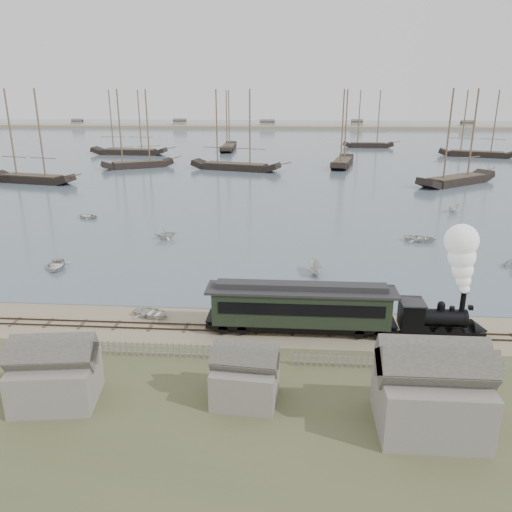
{
  "coord_description": "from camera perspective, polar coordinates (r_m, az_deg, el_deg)",
  "views": [
    {
      "loc": [
        4.7,
        -39.6,
        18.88
      ],
      "look_at": [
        1.29,
        7.25,
        3.5
      ],
      "focal_mm": 35.0,
      "sensor_mm": 36.0,
      "label": 1
    }
  ],
  "objects": [
    {
      "name": "schooner_1",
      "position": [
        136.48,
        -13.63,
        13.93
      ],
      "size": [
        18.29,
        12.89,
        20.0
      ],
      "primitive_type": null,
      "rotation": [
        0.0,
        0.0,
        0.52
      ],
      "color": "black",
      "rests_on": "harbor_water"
    },
    {
      "name": "schooner_2",
      "position": [
        129.16,
        -2.44,
        14.19
      ],
      "size": [
        24.02,
        11.7,
        20.0
      ],
      "primitive_type": null,
      "rotation": [
        0.0,
        0.0,
        -0.28
      ],
      "color": "black",
      "rests_on": "harbor_water"
    },
    {
      "name": "schooner_6",
      "position": [
        167.95,
        -14.54,
        14.56
      ],
      "size": [
        24.52,
        6.79,
        20.0
      ],
      "primitive_type": null,
      "rotation": [
        0.0,
        0.0,
        -0.05
      ],
      "color": "black",
      "rests_on": "harbor_water"
    },
    {
      "name": "rail_track",
      "position": [
        42.32,
        -2.68,
        -8.33
      ],
      "size": [
        120.0,
        1.8,
        0.16
      ],
      "color": "#36281D",
      "rests_on": "ground"
    },
    {
      "name": "picket_fence_west",
      "position": [
        39.3,
        -13.19,
        -11.11
      ],
      "size": [
        19.0,
        0.1,
        1.2
      ],
      "primitive_type": null,
      "color": "gray",
      "rests_on": "ground"
    },
    {
      "name": "passenger_coach",
      "position": [
        41.09,
        5.12,
        -5.68
      ],
      "size": [
        15.39,
        2.97,
        3.74
      ],
      "color": "black",
      "rests_on": "ground"
    },
    {
      "name": "shed_left",
      "position": [
        35.78,
        -21.63,
        -15.15
      ],
      "size": [
        5.0,
        4.0,
        4.1
      ],
      "primitive_type": null,
      "color": "gray",
      "rests_on": "ground"
    },
    {
      "name": "schooner_7",
      "position": [
        175.53,
        -3.22,
        15.22
      ],
      "size": [
        5.25,
        20.6,
        20.0
      ],
      "primitive_type": null,
      "rotation": [
        0.0,
        0.0,
        1.6
      ],
      "color": "black",
      "rests_on": "harbor_water"
    },
    {
      "name": "rowboat_5",
      "position": [
        89.05,
        21.65,
        5.04
      ],
      "size": [
        3.1,
        3.0,
        1.21
      ],
      "primitive_type": "imported",
      "rotation": [
        0.0,
        0.0,
        2.39
      ],
      "color": "beige",
      "rests_on": "harbor_water"
    },
    {
      "name": "schooner_4",
      "position": [
        116.38,
        22.47,
        12.45
      ],
      "size": [
        20.62,
        17.84,
        20.0
      ],
      "primitive_type": null,
      "rotation": [
        0.0,
        0.0,
        0.67
      ],
      "color": "black",
      "rests_on": "harbor_water"
    },
    {
      "name": "shed_right",
      "position": [
        32.88,
        18.93,
        -18.04
      ],
      "size": [
        6.0,
        5.0,
        5.1
      ],
      "primitive_type": null,
      "color": "gray",
      "rests_on": "ground"
    },
    {
      "name": "rowboat_6",
      "position": [
        83.44,
        -18.76,
        4.37
      ],
      "size": [
        3.61,
        4.14,
        0.72
      ],
      "primitive_type": "imported",
      "rotation": [
        0.0,
        0.0,
        4.31
      ],
      "color": "beige",
      "rests_on": "harbor_water"
    },
    {
      "name": "far_spit",
      "position": [
        290.26,
        3.33,
        14.37
      ],
      "size": [
        500.0,
        20.0,
        1.8
      ],
      "primitive_type": "cube",
      "color": "tan",
      "rests_on": "ground"
    },
    {
      "name": "rowboat_1",
      "position": [
        68.47,
        -10.29,
        2.54
      ],
      "size": [
        3.47,
        3.67,
        1.53
      ],
      "primitive_type": "imported",
      "rotation": [
        0.0,
        0.0,
        1.98
      ],
      "color": "beige",
      "rests_on": "harbor_water"
    },
    {
      "name": "locomotive",
      "position": [
        42.44,
        21.83,
        -3.54
      ],
      "size": [
        7.2,
        2.69,
        8.98
      ],
      "color": "black",
      "rests_on": "ground"
    },
    {
      "name": "ground",
      "position": [
        44.12,
        -2.37,
        -7.22
      ],
      "size": [
        600.0,
        600.0,
        0.0
      ],
      "primitive_type": "plane",
      "color": "tan",
      "rests_on": "ground"
    },
    {
      "name": "schooner_5",
      "position": [
        171.08,
        24.31,
        13.63
      ],
      "size": [
        22.93,
        11.94,
        20.0
      ],
      "primitive_type": null,
      "rotation": [
        0.0,
        0.0,
        -0.32
      ],
      "color": "black",
      "rests_on": "harbor_water"
    },
    {
      "name": "picket_fence_east",
      "position": [
        38.05,
        15.79,
        -12.38
      ],
      "size": [
        15.0,
        0.1,
        1.2
      ],
      "primitive_type": null,
      "color": "gray",
      "rests_on": "ground"
    },
    {
      "name": "schooner_3",
      "position": [
        138.02,
        10.06,
        14.2
      ],
      "size": [
        8.83,
        20.96,
        20.0
      ],
      "primitive_type": null,
      "rotation": [
        0.0,
        0.0,
        1.36
      ],
      "color": "black",
      "rests_on": "harbor_water"
    },
    {
      "name": "schooner_0",
      "position": [
        120.34,
        -24.71,
        12.32
      ],
      "size": [
        20.23,
        8.79,
        20.0
      ],
      "primitive_type": null,
      "rotation": [
        0.0,
        0.0,
        -0.22
      ],
      "color": "black",
      "rests_on": "harbor_water"
    },
    {
      "name": "rowboat_2",
      "position": [
        54.64,
        6.78,
        -1.42
      ],
      "size": [
        3.48,
        1.58,
        1.3
      ],
      "primitive_type": "imported",
      "rotation": [
        0.0,
        0.0,
        3.24
      ],
      "color": "beige",
      "rests_on": "harbor_water"
    },
    {
      "name": "harbor_water",
      "position": [
        210.5,
        2.94,
        12.96
      ],
      "size": [
        600.0,
        336.0,
        0.06
      ],
      "primitive_type": "cube",
      "color": "#4B5C6C",
      "rests_on": "ground"
    },
    {
      "name": "schooner_8",
      "position": [
        188.67,
        12.88,
        15.01
      ],
      "size": [
        17.95,
        4.8,
        20.0
      ],
      "primitive_type": null,
      "rotation": [
        0.0,
        0.0,
        -0.04
      ],
      "color": "black",
      "rests_on": "harbor_water"
    },
    {
      "name": "shed_mid",
      "position": [
        33.55,
        -1.22,
        -16.12
      ],
      "size": [
        4.0,
        3.5,
        3.6
      ],
      "primitive_type": null,
      "color": "gray",
      "rests_on": "ground"
    },
    {
      "name": "rowboat_0",
      "position": [
        60.34,
        -21.87,
        -0.99
      ],
      "size": [
        4.69,
        4.0,
        0.82
      ],
      "primitive_type": "imported",
      "rotation": [
        0.0,
        0.0,
        0.34
      ],
      "color": "beige",
      "rests_on": "harbor_water"
    },
    {
      "name": "beached_dinghy",
      "position": [
        45.34,
        -11.83,
        -6.4
      ],
      "size": [
        3.39,
        4.01,
        0.71
      ],
      "primitive_type": "imported",
      "rotation": [
        0.0,
        0.0,
        1.25
      ],
      "color": "beige",
      "rests_on": "ground"
    },
    {
      "name": "rowboat_3",
      "position": [
        69.82,
        18.28,
        1.92
      ],
      "size": [
        3.62,
        4.59,
        0.86
      ],
      "primitive_type": "imported",
      "rotation": [
        0.0,
        0.0,
        1.4
      ],
      "color": "beige",
      "rests_on": "harbor_water"
    }
  ]
}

